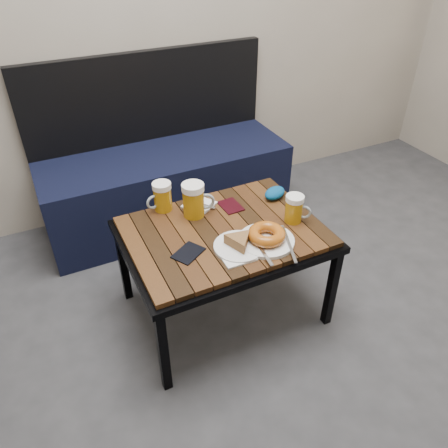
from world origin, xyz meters
name	(u,v)px	position (x,y,z in m)	size (l,w,h in m)	color
bench	(165,179)	(-0.13, 1.76, 0.27)	(1.40, 0.50, 0.95)	black
cafe_table	(224,238)	(-0.16, 0.92, 0.43)	(0.84, 0.62, 0.47)	black
beer_mug_left	(162,197)	(-0.34, 1.17, 0.54)	(0.13, 0.09, 0.13)	#B07A0E
beer_mug_centre	(194,200)	(-0.23, 1.07, 0.55)	(0.15, 0.11, 0.15)	#B07A0E
beer_mug_right	(295,209)	(0.14, 0.84, 0.53)	(0.11, 0.10, 0.12)	#B07A0E
plate_pie	(239,243)	(-0.16, 0.78, 0.49)	(0.20, 0.20, 0.06)	white
plate_bagel	(267,237)	(-0.04, 0.77, 0.50)	(0.23, 0.29, 0.06)	white
napkin_left	(199,205)	(-0.18, 1.13, 0.48)	(0.17, 0.17, 0.01)	white
napkin_right	(237,256)	(-0.19, 0.74, 0.48)	(0.13, 0.11, 0.01)	white
passport_navy	(188,253)	(-0.35, 0.84, 0.47)	(0.09, 0.12, 0.01)	black
passport_burgundy	(231,206)	(-0.06, 1.06, 0.47)	(0.08, 0.12, 0.01)	black
knit_pouch	(275,193)	(0.16, 1.04, 0.50)	(0.11, 0.07, 0.05)	navy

